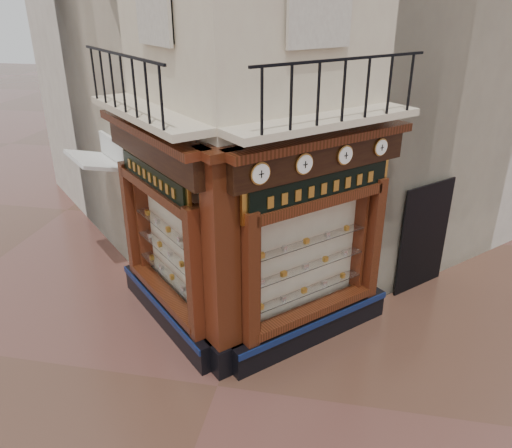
% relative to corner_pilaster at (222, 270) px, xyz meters
% --- Properties ---
extents(ground, '(80.00, 80.00, 0.00)m').
position_rel_corner_pilaster_xyz_m(ground, '(0.00, -0.50, -1.95)').
color(ground, '#523326').
rests_on(ground, ground).
extents(neighbour_left, '(11.31, 11.31, 11.00)m').
position_rel_corner_pilaster_xyz_m(neighbour_left, '(-2.47, 8.13, 3.55)').
color(neighbour_left, beige).
rests_on(neighbour_left, ground).
extents(neighbour_right, '(11.31, 11.31, 11.00)m').
position_rel_corner_pilaster_xyz_m(neighbour_right, '(2.47, 8.13, 3.55)').
color(neighbour_right, beige).
rests_on(neighbour_right, ground).
extents(shopfront_left, '(2.86, 2.86, 3.98)m').
position_rel_corner_pilaster_xyz_m(shopfront_left, '(-1.41, 1.07, 0.03)').
color(shopfront_left, black).
rests_on(shopfront_left, ground).
extents(shopfront_right, '(2.86, 2.86, 3.98)m').
position_rel_corner_pilaster_xyz_m(shopfront_right, '(1.41, 1.07, 0.03)').
color(shopfront_right, black).
rests_on(shopfront_right, ground).
extents(corner_pilaster, '(0.85, 0.85, 3.98)m').
position_rel_corner_pilaster_xyz_m(corner_pilaster, '(0.00, 0.00, 0.00)').
color(corner_pilaster, black).
rests_on(corner_pilaster, ground).
extents(balcony, '(5.94, 2.97, 1.03)m').
position_rel_corner_pilaster_xyz_m(balcony, '(0.00, 0.99, 2.27)').
color(balcony, beige).
rests_on(balcony, ground).
extents(clock_a, '(0.28, 0.28, 0.35)m').
position_rel_corner_pilaster_xyz_m(clock_a, '(0.62, 0.02, 1.67)').
color(clock_a, '#B0823A').
rests_on(clock_a, ground).
extents(clock_b, '(0.28, 0.28, 0.34)m').
position_rel_corner_pilaster_xyz_m(clock_b, '(1.20, 0.59, 1.67)').
color(clock_b, '#B0823A').
rests_on(clock_b, ground).
extents(clock_c, '(0.27, 0.27, 0.33)m').
position_rel_corner_pilaster_xyz_m(clock_c, '(1.80, 1.20, 1.67)').
color(clock_c, '#B0823A').
rests_on(clock_c, ground).
extents(clock_d, '(0.25, 0.25, 0.31)m').
position_rel_corner_pilaster_xyz_m(clock_d, '(2.39, 1.78, 1.67)').
color(clock_d, '#B0823A').
rests_on(clock_d, ground).
extents(awning, '(1.71, 1.71, 0.30)m').
position_rel_corner_pilaster_xyz_m(awning, '(-3.63, 2.92, -1.95)').
color(awning, silver).
rests_on(awning, ground).
extents(signboard_left, '(1.98, 1.98, 0.53)m').
position_rel_corner_pilaster_xyz_m(signboard_left, '(-1.46, 1.01, 1.15)').
color(signboard_left, gold).
rests_on(signboard_left, ground).
extents(signboard_right, '(2.24, 2.24, 0.60)m').
position_rel_corner_pilaster_xyz_m(signboard_right, '(1.46, 1.01, 1.15)').
color(signboard_right, gold).
rests_on(signboard_right, ground).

